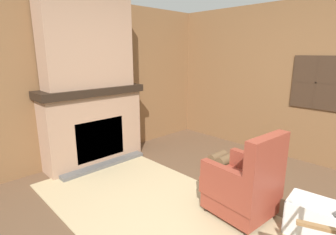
% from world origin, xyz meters
% --- Properties ---
extents(ground_plane, '(14.00, 14.00, 0.00)m').
position_xyz_m(ground_plane, '(0.00, 0.00, 0.00)').
color(ground_plane, brown).
extents(wood_panel_wall_left, '(0.06, 5.51, 2.53)m').
position_xyz_m(wood_panel_wall_left, '(-2.48, 0.00, 1.27)').
color(wood_panel_wall_left, brown).
rests_on(wood_panel_wall_left, ground).
extents(wood_panel_wall_back, '(5.51, 0.09, 2.53)m').
position_xyz_m(wood_panel_wall_back, '(0.00, 2.48, 1.27)').
color(wood_panel_wall_back, brown).
rests_on(wood_panel_wall_back, ground).
extents(fireplace_hearth, '(0.63, 1.64, 1.21)m').
position_xyz_m(fireplace_hearth, '(-2.23, 0.00, 0.60)').
color(fireplace_hearth, '#9E7A60').
rests_on(fireplace_hearth, ground).
extents(chimney_breast, '(0.37, 1.35, 1.30)m').
position_xyz_m(chimney_breast, '(-2.25, 0.00, 1.86)').
color(chimney_breast, '#9E7A60').
rests_on(chimney_breast, fireplace_hearth).
extents(area_rug, '(3.57, 1.71, 0.01)m').
position_xyz_m(area_rug, '(-0.34, -0.19, 0.01)').
color(area_rug, tan).
rests_on(area_rug, ground).
extents(armchair, '(0.71, 0.65, 0.97)m').
position_xyz_m(armchair, '(0.20, 0.40, 0.36)').
color(armchair, brown).
rests_on(armchair, ground).
extents(firewood_stack, '(0.45, 0.34, 0.27)m').
position_xyz_m(firewood_stack, '(-0.62, 1.18, 0.12)').
color(firewood_stack, brown).
rests_on(firewood_stack, ground).
extents(laundry_basket, '(0.50, 0.39, 0.35)m').
position_xyz_m(laundry_basket, '(0.83, 0.61, 0.18)').
color(laundry_basket, white).
rests_on(laundry_basket, ground).
extents(oil_lamp_vase, '(0.10, 0.10, 0.24)m').
position_xyz_m(oil_lamp_vase, '(-2.29, -0.36, 1.30)').
color(oil_lamp_vase, '#47708E').
rests_on(oil_lamp_vase, fireplace_hearth).
extents(storage_case, '(0.13, 0.26, 0.16)m').
position_xyz_m(storage_case, '(-2.29, 0.63, 1.29)').
color(storage_case, black).
rests_on(storage_case, fireplace_hearth).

